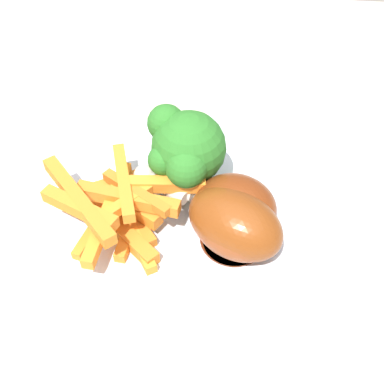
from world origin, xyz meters
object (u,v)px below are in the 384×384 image
Objects in this scene: dining_table at (227,297)px; chicken_drumstick_near at (225,220)px; chicken_drumstick_extra at (228,207)px; broccoli_floret_front at (184,148)px; chicken_drumstick_far at (236,220)px; carrot_fries_pile at (119,205)px; dinner_plate at (192,212)px.

chicken_drumstick_near reaches higher than dining_table.
chicken_drumstick_near reaches higher than chicken_drumstick_extra.
broccoli_floret_front is 0.64× the size of chicken_drumstick_far.
broccoli_floret_front is (0.04, -0.04, 0.16)m from dining_table.
dining_table is 0.16m from carrot_fries_pile.
carrot_fries_pile is 1.13× the size of chicken_drumstick_far.
chicken_drumstick_near is (-0.04, 0.06, -0.02)m from broccoli_floret_front.
chicken_drumstick_extra is at bearing 153.74° from dinner_plate.
dining_table is 8.21× the size of chicken_drumstick_near.
broccoli_floret_front is at bearing -70.64° from dinner_plate.
dining_table is 0.17m from broccoli_floret_front.
carrot_fries_pile is at bearing -5.37° from chicken_drumstick_far.
broccoli_floret_front is at bearing -138.17° from carrot_fries_pile.
carrot_fries_pile is 1.07× the size of chicken_drumstick_extra.
dinner_plate is (0.04, -0.01, 0.11)m from dining_table.
dining_table is 8.01× the size of carrot_fries_pile.
chicken_drumstick_extra is at bearing -63.37° from chicken_drumstick_far.
broccoli_floret_front reaches higher than carrot_fries_pile.
broccoli_floret_front reaches higher than dinner_plate.
chicken_drumstick_near is 1.10× the size of chicken_drumstick_far.
dining_table is 0.14m from chicken_drumstick_near.
carrot_fries_pile reaches higher than dinner_plate.
dining_table is 9.02× the size of chicken_drumstick_far.
dinner_plate is 0.05m from chicken_drumstick_near.
chicken_drumstick_extra is (-0.04, 0.04, -0.02)m from broccoli_floret_front.
dining_table is at bearing 139.09° from broccoli_floret_front.
chicken_drumstick_far is 0.95× the size of chicken_drumstick_extra.
broccoli_floret_front is 0.06m from chicken_drumstick_extra.
chicken_drumstick_far is (-0.01, -0.00, -0.00)m from chicken_drumstick_near.
dinner_plate is 1.95× the size of chicken_drumstick_near.
dining_table is 8.58× the size of chicken_drumstick_extra.
chicken_drumstick_far reaches higher than dining_table.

